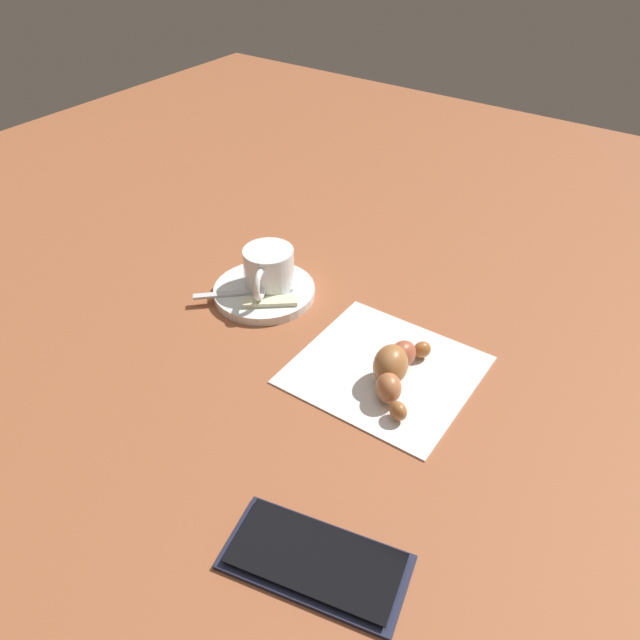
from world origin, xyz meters
The scene contains 8 objects.
ground_plane centered at (0.00, 0.00, 0.00)m, with size 1.80×1.80×0.00m, color #9B5634.
saucer centered at (0.09, -0.03, 0.01)m, with size 0.13×0.13×0.01m, color white.
espresso_cup centered at (0.09, -0.04, 0.04)m, with size 0.06×0.09×0.05m.
teaspoon centered at (0.09, -0.03, 0.01)m, with size 0.10×0.10×0.01m.
sugar_packet centered at (0.06, -0.01, 0.01)m, with size 0.07×0.02×0.01m, color beige.
napkin centered at (-0.11, 0.00, 0.00)m, with size 0.19×0.18×0.00m, color white.
croissant centered at (-0.13, 0.01, 0.02)m, with size 0.07×0.12×0.04m.
cell_phone centered at (-0.19, 0.23, 0.00)m, with size 0.16×0.10×0.01m.
Camera 1 is at (-0.34, 0.45, 0.47)m, focal length 34.23 mm.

